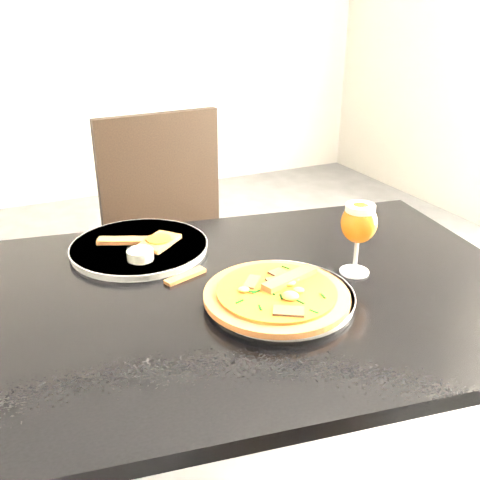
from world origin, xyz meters
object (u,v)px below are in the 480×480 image
chair_far (179,250)px  pizza (277,293)px  dining_table (245,326)px  beer_glass (359,223)px

chair_far → pizza: size_ratio=3.38×
dining_table → beer_glass: 0.33m
dining_table → pizza: bearing=-61.5°
dining_table → beer_glass: beer_glass is taller
dining_table → pizza: 0.14m
pizza → beer_glass: bearing=12.4°
pizza → beer_glass: size_ratio=1.76×
dining_table → chair_far: (0.08, 0.69, -0.13)m
pizza → beer_glass: 0.24m
dining_table → chair_far: chair_far is taller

